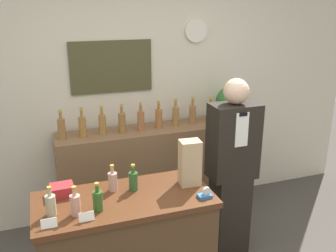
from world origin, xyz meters
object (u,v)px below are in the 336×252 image
potted_plant (229,103)px  paper_bag (190,163)px  tape_dispenser (205,194)px  shopkeeper (232,170)px

potted_plant → paper_bag: potted_plant is taller
paper_bag → tape_dispenser: paper_bag is taller
potted_plant → paper_bag: size_ratio=1.09×
shopkeeper → tape_dispenser: size_ratio=17.67×
shopkeeper → potted_plant: bearing=64.3°
shopkeeper → paper_bag: bearing=-145.4°
paper_bag → tape_dispenser: 0.25m
potted_plant → paper_bag: (-0.92, -1.15, -0.06)m
shopkeeper → tape_dispenser: shopkeeper is taller
shopkeeper → tape_dispenser: (-0.53, -0.59, 0.17)m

